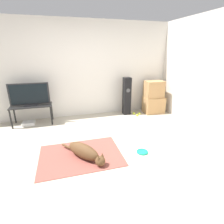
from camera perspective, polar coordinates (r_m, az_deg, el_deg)
The scene contains 15 objects.
ground_plane at distance 3.34m, azimuth -5.46°, elevation -12.88°, with size 12.00×12.00×0.00m, color #BCB29E.
wall_back at distance 4.93m, azimuth -10.69°, elevation 13.26°, with size 8.00×0.06×2.55m.
wall_right at distance 4.18m, azimuth 32.05°, elevation 9.60°, with size 0.06×8.00×2.55m.
area_rug at distance 3.28m, azimuth -10.14°, elevation -13.73°, with size 1.44×1.05×0.01m.
dog at distance 3.11m, azimuth -8.83°, elevation -12.73°, with size 0.68×0.86×0.26m.
frisbee at distance 3.36m, azimuth 9.87°, elevation -12.69°, with size 0.21×0.21×0.03m.
cardboard_box_lower at distance 5.39m, azimuth 13.43°, elevation 2.25°, with size 0.59×0.39×0.47m.
cardboard_box_upper at distance 5.28m, azimuth 13.56°, elevation 7.22°, with size 0.53×0.35×0.48m.
floor_speaker at distance 5.07m, azimuth 4.83°, elevation 5.17°, with size 0.20×0.21×1.07m.
tv_stand at distance 4.79m, azimuth -24.78°, elevation 1.23°, with size 0.97×0.43×0.49m.
tv at distance 4.71m, azimuth -25.35°, elevation 5.13°, with size 0.92×0.20×0.55m.
tennis_ball_by_boxes at distance 5.05m, azimuth 8.25°, elevation -0.99°, with size 0.07×0.07×0.07m.
tennis_ball_near_speaker at distance 5.18m, azimuth 8.89°, elevation -0.48°, with size 0.07×0.07×0.07m.
tennis_ball_loose_on_carpet at distance 5.17m, azimuth 7.11°, elevation -0.45°, with size 0.07×0.07×0.07m.
game_console at distance 4.93m, azimuth -25.54°, elevation -3.27°, with size 0.29×0.26×0.07m.
Camera 1 is at (-0.48, -2.78, 1.79)m, focal length 28.00 mm.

